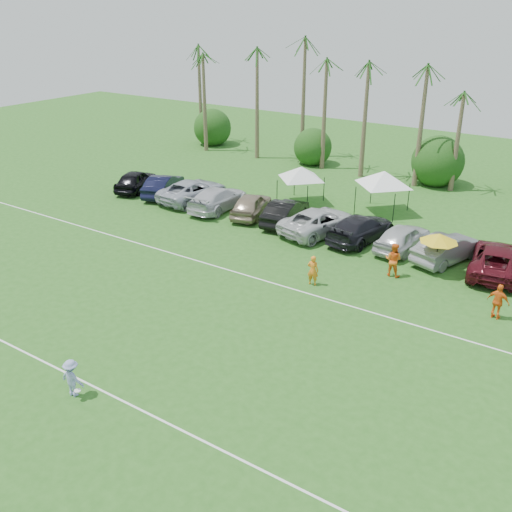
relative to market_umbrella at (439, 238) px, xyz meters
The scene contains 31 objects.
ground 23.46m from the market_umbrella, 119.40° to the right, with size 120.00×120.00×0.00m, color #285D1C.
field_lines 17.00m from the market_umbrella, 132.88° to the right, with size 80.00×12.10×0.01m.
palm_tree_0 38.20m from the market_umbrella, 152.20° to the left, with size 2.40×2.40×8.90m.
palm_tree_1 34.06m from the market_umbrella, 148.20° to the left, with size 2.40×2.40×9.90m.
palm_tree_2 30.19m from the market_umbrella, 143.06° to the left, with size 2.40×2.40×10.90m.
palm_tree_3 27.43m from the market_umbrella, 137.81° to the left, with size 2.40×2.40×11.90m.
palm_tree_4 24.06m from the market_umbrella, 131.23° to the left, with size 2.40×2.40×8.90m.
palm_tree_5 21.93m from the market_umbrella, 123.02° to the left, with size 2.40×2.40×9.90m.
palm_tree_6 20.41m from the market_umbrella, 112.94° to the left, with size 2.40×2.40×10.90m.
palm_tree_7 19.63m from the market_umbrella, 101.12° to the left, with size 2.40×2.40×11.90m.
bush_tree_0 35.72m from the market_umbrella, 148.53° to the left, with size 4.00×4.00×4.00m.
bush_tree_1 25.55m from the market_umbrella, 133.13° to the left, with size 4.00×4.00×4.00m.
bush_tree_2 19.44m from the market_umbrella, 106.34° to the left, with size 4.00×4.00×4.00m.
sideline_player_a 7.51m from the market_umbrella, 134.63° to the right, with size 0.64×0.42×1.74m, color orange.
sideline_player_b 2.85m from the market_umbrella, 138.00° to the right, with size 0.97×0.76×2.00m, color orange.
sideline_player_c 5.56m from the market_umbrella, 39.84° to the right, with size 1.09×0.45×1.86m, color orange.
canopy_tent_left 14.40m from the market_umbrella, 152.27° to the left, with size 4.13×4.13×3.34m.
canopy_tent_right 10.41m from the market_umbrella, 129.41° to the left, with size 4.58×4.58×3.71m.
market_umbrella is the anchor object (origin of this frame).
frisbee_player 20.98m from the market_umbrella, 113.88° to the right, with size 1.11×0.72×1.63m.
parked_car_0 25.80m from the market_umbrella, behind, with size 2.00×4.96×1.69m, color black.
parked_car_1 22.97m from the market_umbrella, behind, with size 1.79×5.13×1.69m, color black.
parked_car_2 20.15m from the market_umbrella, behind, with size 2.81×6.08×1.69m, color #AEB2BE.
parked_car_3 17.26m from the market_umbrella, behind, with size 2.37×5.83×1.69m, color silver.
parked_car_4 14.45m from the market_umbrella, behind, with size 2.00×4.96×1.69m, color gray.
parked_car_5 11.65m from the market_umbrella, 169.49° to the left, with size 1.79×5.13×1.69m, color black.
parked_car_6 8.80m from the market_umbrella, 168.18° to the left, with size 2.81×6.08×1.69m, color silver.
parked_car_7 6.20m from the market_umbrella, 159.05° to the left, with size 2.37×5.83×1.69m, color black.
parked_car_8 3.77m from the market_umbrella, 142.35° to the left, with size 2.00×4.96×1.69m, color silver.
parked_car_9 2.39m from the market_umbrella, 87.83° to the left, with size 1.79×5.13×1.69m, color gray.
parked_car_10 3.77m from the market_umbrella, 33.45° to the left, with size 2.81×6.08×1.69m, color #54101A.
Camera 1 is at (19.32, -10.21, 14.45)m, focal length 40.00 mm.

